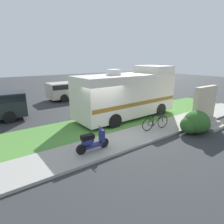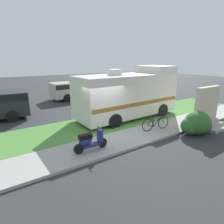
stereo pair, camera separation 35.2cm
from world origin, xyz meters
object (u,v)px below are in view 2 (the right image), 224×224
at_px(scooter, 90,141).
at_px(pickup_truck_far, 74,90).
at_px(bicycle, 156,123).
at_px(bottle_green, 204,118).
at_px(motorhome_rv, 129,94).

xyz_separation_m(scooter, pickup_truck_far, (4.02, 11.29, 0.35)).
xyz_separation_m(bicycle, bottle_green, (4.02, -0.45, -0.28)).
xyz_separation_m(pickup_truck_far, bottle_green, (4.21, -11.52, -0.69)).
relative_size(scooter, bottle_green, 5.87).
relative_size(motorhome_rv, scooter, 4.61).
relative_size(pickup_truck_far, bottle_green, 21.52).
relative_size(bicycle, pickup_truck_far, 0.31).
relative_size(scooter, bicycle, 0.89).
xyz_separation_m(bicycle, pickup_truck_far, (-0.19, 11.07, 0.41)).
height_order(scooter, bicycle, scooter).
bearing_deg(scooter, pickup_truck_far, 70.41).
bearing_deg(scooter, bicycle, 2.91).
xyz_separation_m(motorhome_rv, scooter, (-4.63, -3.19, -1.07)).
bearing_deg(motorhome_rv, pickup_truck_far, 94.37).
distance_m(motorhome_rv, scooter, 5.73).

